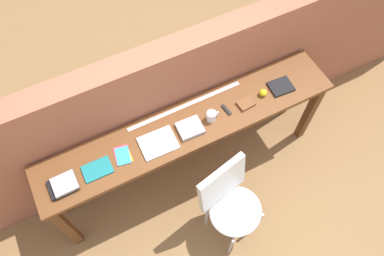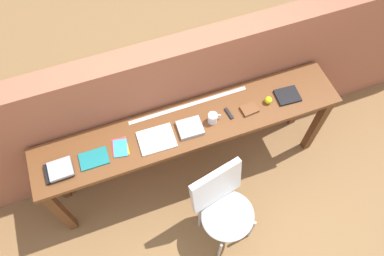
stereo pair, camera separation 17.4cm
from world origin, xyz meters
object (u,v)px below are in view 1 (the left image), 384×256
(multitool_folded, at_px, (226,110))
(book_repair_rightmost, at_px, (281,86))
(magazine_cycling, at_px, (97,169))
(sports_ball_small, at_px, (263,93))
(book_open_centre, at_px, (158,143))
(mug, at_px, (212,116))
(pamphlet_pile_colourful, at_px, (123,155))
(leather_journal_brown, at_px, (246,104))
(book_stack_leftmost, at_px, (64,185))
(chair_white_moulded, at_px, (231,202))

(multitool_folded, height_order, book_repair_rightmost, book_repair_rightmost)
(book_repair_rightmost, bearing_deg, magazine_cycling, -175.72)
(sports_ball_small, bearing_deg, book_repair_rightmost, -1.01)
(book_open_centre, bearing_deg, mug, 2.73)
(magazine_cycling, bearing_deg, pamphlet_pile_colourful, 7.60)
(magazine_cycling, xyz_separation_m, pamphlet_pile_colourful, (0.21, 0.03, -0.00))
(multitool_folded, bearing_deg, book_repair_rightmost, -0.86)
(leather_journal_brown, relative_size, book_repair_rightmost, 0.69)
(multitool_folded, xyz_separation_m, sports_ball_small, (0.34, -0.00, 0.02))
(book_stack_leftmost, distance_m, leather_journal_brown, 1.52)
(chair_white_moulded, bearing_deg, book_open_centre, 122.05)
(pamphlet_pile_colourful, bearing_deg, magazine_cycling, -172.97)
(leather_journal_brown, bearing_deg, magazine_cycling, 175.50)
(book_open_centre, relative_size, leather_journal_brown, 2.12)
(chair_white_moulded, distance_m, magazine_cycling, 1.07)
(chair_white_moulded, xyz_separation_m, mug, (0.12, 0.57, 0.40))
(magazine_cycling, xyz_separation_m, book_repair_rightmost, (1.62, 0.01, 0.00))
(book_stack_leftmost, xyz_separation_m, pamphlet_pile_colourful, (0.46, 0.04, -0.02))
(multitool_folded, distance_m, book_repair_rightmost, 0.52)
(book_stack_leftmost, xyz_separation_m, leather_journal_brown, (1.52, 0.01, -0.01))
(pamphlet_pile_colourful, distance_m, mug, 0.75)
(book_open_centre, bearing_deg, book_repair_rightmost, 2.54)
(pamphlet_pile_colourful, bearing_deg, book_open_centre, -6.38)
(pamphlet_pile_colourful, relative_size, book_repair_rightmost, 0.94)
(book_stack_leftmost, height_order, multitool_folded, book_stack_leftmost)
(chair_white_moulded, relative_size, book_repair_rightmost, 4.70)
(book_open_centre, bearing_deg, magazine_cycling, -178.98)
(book_open_centre, distance_m, mug, 0.47)
(magazine_cycling, distance_m, multitool_folded, 1.10)
(book_repair_rightmost, bearing_deg, sports_ball_small, -177.17)
(chair_white_moulded, distance_m, book_repair_rightmost, 1.04)
(chair_white_moulded, relative_size, sports_ball_small, 14.32)
(mug, bearing_deg, book_stack_leftmost, -179.29)
(chair_white_moulded, height_order, mug, mug)
(book_stack_leftmost, height_order, magazine_cycling, book_stack_leftmost)
(magazine_cycling, height_order, sports_ball_small, sports_ball_small)
(magazine_cycling, bearing_deg, multitool_folded, 1.61)
(book_stack_leftmost, bearing_deg, chair_white_moulded, -26.95)
(chair_white_moulded, height_order, book_repair_rightmost, book_repair_rightmost)
(mug, xyz_separation_m, sports_ball_small, (0.49, 0.01, -0.01))
(pamphlet_pile_colourful, xyz_separation_m, multitool_folded, (0.89, -0.01, 0.00))
(sports_ball_small, bearing_deg, book_open_centre, -178.76)
(book_repair_rightmost, bearing_deg, pamphlet_pile_colourful, -176.71)
(pamphlet_pile_colourful, distance_m, sports_ball_small, 1.23)
(mug, bearing_deg, leather_journal_brown, -1.01)
(mug, xyz_separation_m, book_repair_rightmost, (0.66, 0.01, -0.03))
(multitool_folded, relative_size, book_repair_rightmost, 0.58)
(multitool_folded, bearing_deg, magazine_cycling, -178.97)
(multitool_folded, bearing_deg, pamphlet_pile_colourful, 179.62)
(leather_journal_brown, bearing_deg, sports_ball_small, 1.33)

